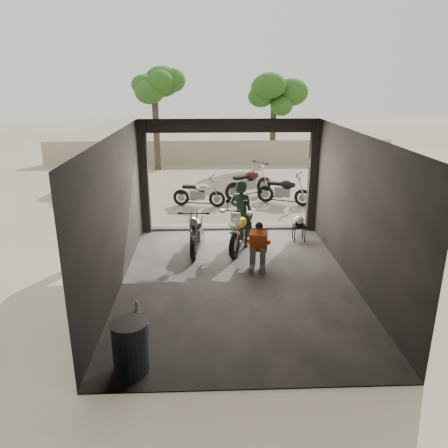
{
  "coord_description": "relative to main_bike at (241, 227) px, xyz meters",
  "views": [
    {
      "loc": [
        -0.63,
        -8.65,
        4.26
      ],
      "look_at": [
        -0.26,
        0.6,
        1.15
      ],
      "focal_mm": 35.0,
      "sensor_mm": 36.0,
      "label": 1
    }
  ],
  "objects": [
    {
      "name": "tree_right",
      "position": [
        2.56,
        12.02,
        2.95
      ],
      "size": [
        2.2,
        2.2,
        5.0
      ],
      "color": "#382B1E",
      "rests_on": "ground"
    },
    {
      "name": "tree_left",
      "position": [
        -3.24,
        10.52,
        3.38
      ],
      "size": [
        2.2,
        2.2,
        5.6
      ],
      "color": "#382B1E",
      "rests_on": "ground"
    },
    {
      "name": "outside_bike_a",
      "position": [
        -1.15,
        4.01,
        -0.06
      ],
      "size": [
        1.7,
        0.97,
        1.08
      ],
      "primitive_type": null,
      "rotation": [
        0.0,
        0.0,
        1.37
      ],
      "color": "black",
      "rests_on": "ground"
    },
    {
      "name": "helmet",
      "position": [
        1.6,
        0.5,
        -0.01
      ],
      "size": [
        0.28,
        0.29,
        0.26
      ],
      "primitive_type": "ellipsoid",
      "rotation": [
        0.0,
        0.0,
        0.04
      ],
      "color": "silver",
      "rests_on": "stool"
    },
    {
      "name": "garage",
      "position": [
        -0.24,
        -1.43,
        0.67
      ],
      "size": [
        7.0,
        7.13,
        3.2
      ],
      "color": "#2D2B28",
      "rests_on": "ground"
    },
    {
      "name": "outside_bike_c",
      "position": [
        1.83,
        4.16,
        -0.03
      ],
      "size": [
        1.84,
        1.34,
        1.15
      ],
      "primitive_type": null,
      "rotation": [
        0.0,
        0.0,
        1.14
      ],
      "color": "black",
      "rests_on": "ground"
    },
    {
      "name": "boundary_wall",
      "position": [
        -0.24,
        12.02,
        -0.0
      ],
      "size": [
        18.0,
        0.3,
        1.2
      ],
      "primitive_type": "cube",
      "color": "gray",
      "rests_on": "ground"
    },
    {
      "name": "main_bike",
      "position": [
        0.0,
        0.0,
        0.0
      ],
      "size": [
        1.28,
        1.96,
        1.21
      ],
      "primitive_type": null,
      "rotation": [
        0.0,
        0.0,
        -0.32
      ],
      "color": "beige",
      "rests_on": "ground"
    },
    {
      "name": "left_bike",
      "position": [
        -1.16,
        -0.04,
        -0.02
      ],
      "size": [
        0.86,
        1.79,
        1.17
      ],
      "primitive_type": null,
      "rotation": [
        0.0,
        0.0,
        -0.08
      ],
      "color": "black",
      "rests_on": "ground"
    },
    {
      "name": "rider",
      "position": [
        0.01,
        0.17,
        0.3
      ],
      "size": [
        0.79,
        0.72,
        1.8
      ],
      "primitive_type": "imported",
      "rotation": [
        0.0,
        0.0,
        2.56
      ],
      "color": "black",
      "rests_on": "ground"
    },
    {
      "name": "ground",
      "position": [
        -0.24,
        -1.98,
        -0.6
      ],
      "size": [
        80.0,
        80.0,
        0.0
      ],
      "primitive_type": "plane",
      "color": "#7A6D56",
      "rests_on": "ground"
    },
    {
      "name": "sign_post",
      "position": [
        2.39,
        1.38,
        1.01
      ],
      "size": [
        0.8,
        0.08,
        2.4
      ],
      "rotation": [
        0.0,
        0.0,
        0.06
      ],
      "color": "black",
      "rests_on": "ground"
    },
    {
      "name": "mechanic",
      "position": [
        0.29,
        -1.3,
        -0.07
      ],
      "size": [
        0.67,
        0.82,
        1.06
      ],
      "primitive_type": null,
      "rotation": [
        0.0,
        0.0,
        -0.19
      ],
      "color": "#B64618",
      "rests_on": "ground"
    },
    {
      "name": "oil_drum",
      "position": [
        -2.05,
        -4.98,
        -0.19
      ],
      "size": [
        0.65,
        0.65,
        0.83
      ],
      "primitive_type": "cylinder",
      "rotation": [
        0.0,
        0.0,
        0.25
      ],
      "color": "#394C60",
      "rests_on": "ground"
    },
    {
      "name": "stool",
      "position": [
        1.62,
        0.48,
        -0.21
      ],
      "size": [
        0.34,
        0.34,
        0.47
      ],
      "rotation": [
        0.0,
        0.0,
        -0.13
      ],
      "color": "black",
      "rests_on": "ground"
    },
    {
      "name": "outside_bike_b",
      "position": [
        0.68,
        5.14,
        0.04
      ],
      "size": [
        2.0,
        1.71,
        1.28
      ],
      "primitive_type": null,
      "rotation": [
        0.0,
        0.0,
        2.17
      ],
      "color": "#350C0D",
      "rests_on": "ground"
    }
  ]
}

